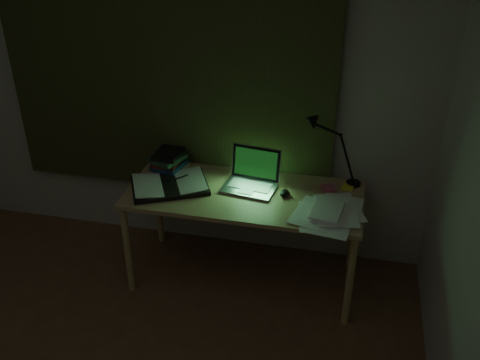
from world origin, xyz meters
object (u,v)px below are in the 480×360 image
object	(u,v)px
open_textbook	(170,185)
loose_papers	(317,208)
laptop	(249,173)
book_stack	(169,161)
desk_lamp	(357,149)
desk	(244,237)

from	to	relation	value
open_textbook	loose_papers	bearing A→B (deg)	-30.33
laptop	open_textbook	xyz separation A→B (m)	(-0.49, -0.09, -0.10)
book_stack	desk_lamp	world-z (taller)	desk_lamp
desk	loose_papers	world-z (taller)	loose_papers
loose_papers	book_stack	bearing A→B (deg)	164.53
desk	loose_papers	distance (m)	0.58
open_textbook	desk_lamp	distance (m)	1.19
laptop	desk_lamp	xyz separation A→B (m)	(0.63, 0.20, 0.13)
laptop	desk	bearing A→B (deg)	-103.05
open_textbook	loose_papers	world-z (taller)	open_textbook
desk	laptop	size ratio (longest dim) A/B	3.99
loose_papers	desk_lamp	bearing A→B (deg)	61.05
book_stack	loose_papers	distance (m)	1.05
laptop	book_stack	size ratio (longest dim) A/B	1.70
loose_papers	laptop	bearing A→B (deg)	161.35
laptop	open_textbook	distance (m)	0.51
desk	book_stack	xyz separation A→B (m)	(-0.55, 0.18, 0.40)
loose_papers	desk_lamp	xyz separation A→B (m)	(0.19, 0.35, 0.24)
book_stack	desk_lamp	distance (m)	1.22
desk	loose_papers	bearing A→B (deg)	-11.89
laptop	open_textbook	size ratio (longest dim) A/B	0.78
loose_papers	open_textbook	bearing A→B (deg)	176.21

